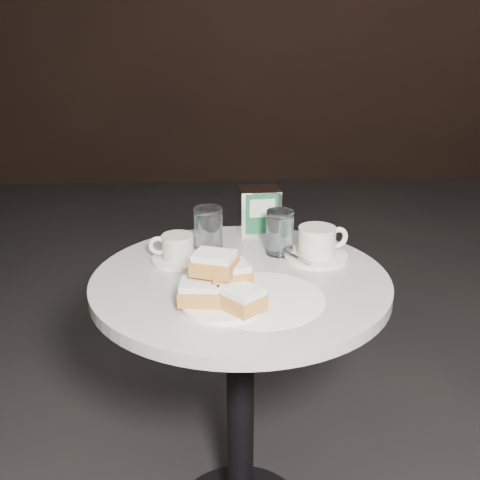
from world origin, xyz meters
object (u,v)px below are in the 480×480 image
coffee_cup_left (178,250)px  napkin_dispenser (259,211)px  coffee_cup_right (317,245)px  cafe_table (240,350)px  water_glass_right (280,233)px  water_glass_left (208,231)px  beignet_plate (221,288)px

coffee_cup_left → napkin_dispenser: size_ratio=1.18×
coffee_cup_left → coffee_cup_right: size_ratio=0.74×
napkin_dispenser → coffee_cup_right: bearing=-61.0°
cafe_table → water_glass_right: 0.31m
water_glass_left → water_glass_right: (0.18, -0.02, -0.00)m
water_glass_left → napkin_dispenser: size_ratio=0.93×
cafe_table → coffee_cup_right: bearing=27.4°
beignet_plate → water_glass_left: size_ratio=1.98×
beignet_plate → water_glass_left: 0.31m
napkin_dispenser → beignet_plate: bearing=-109.3°
coffee_cup_left → water_glass_left: water_glass_left is taller
beignet_plate → coffee_cup_left: size_ratio=1.55×
coffee_cup_left → beignet_plate: bearing=-59.2°
water_glass_left → napkin_dispenser: 0.20m
coffee_cup_right → cafe_table: bearing=-172.0°
water_glass_right → napkin_dispenser: (-0.04, 0.15, 0.01)m
napkin_dispenser → cafe_table: bearing=-107.6°
beignet_plate → cafe_table: bearing=72.0°
coffee_cup_left → napkin_dispenser: napkin_dispenser is taller
beignet_plate → water_glass_left: bearing=94.9°
water_glass_right → cafe_table: bearing=-127.2°
beignet_plate → coffee_cup_left: bearing=112.7°
coffee_cup_left → water_glass_left: 0.10m
water_glass_left → napkin_dispenser: napkin_dispenser is taller
cafe_table → napkin_dispenser: size_ratio=5.83×
coffee_cup_left → water_glass_right: size_ratio=1.32×
coffee_cup_right → water_glass_right: 0.10m
cafe_table → coffee_cup_left: bearing=145.7°
cafe_table → napkin_dispenser: napkin_dispenser is taller
coffee_cup_right → beignet_plate: bearing=-154.1°
beignet_plate → coffee_cup_right: beignet_plate is taller
coffee_cup_right → water_glass_right: bearing=136.8°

